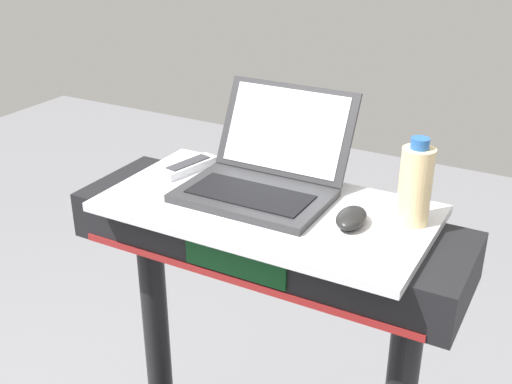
{
  "coord_description": "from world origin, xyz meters",
  "views": [
    {
      "loc": [
        0.59,
        -0.42,
        1.77
      ],
      "look_at": [
        0.0,
        0.65,
        1.21
      ],
      "focal_mm": 44.91,
      "sensor_mm": 36.0,
      "label": 1
    }
  ],
  "objects_px": {
    "water_bottle": "(415,185)",
    "tv_remote": "(189,167)",
    "computer_mouse": "(351,218)",
    "laptop": "(264,173)"
  },
  "relations": [
    {
      "from": "computer_mouse",
      "to": "tv_remote",
      "type": "xyz_separation_m",
      "value": [
        -0.46,
        0.08,
        -0.01
      ]
    },
    {
      "from": "laptop",
      "to": "tv_remote",
      "type": "height_order",
      "value": "laptop"
    },
    {
      "from": "water_bottle",
      "to": "computer_mouse",
      "type": "bearing_deg",
      "value": -144.96
    },
    {
      "from": "computer_mouse",
      "to": "tv_remote",
      "type": "height_order",
      "value": "computer_mouse"
    },
    {
      "from": "water_bottle",
      "to": "tv_remote",
      "type": "xyz_separation_m",
      "value": [
        -0.56,
        0.01,
        -0.07
      ]
    },
    {
      "from": "computer_mouse",
      "to": "tv_remote",
      "type": "relative_size",
      "value": 0.6
    },
    {
      "from": "computer_mouse",
      "to": "water_bottle",
      "type": "relative_size",
      "value": 0.54
    },
    {
      "from": "laptop",
      "to": "computer_mouse",
      "type": "relative_size",
      "value": 3.31
    },
    {
      "from": "laptop",
      "to": "computer_mouse",
      "type": "bearing_deg",
      "value": -19.19
    },
    {
      "from": "laptop",
      "to": "water_bottle",
      "type": "distance_m",
      "value": 0.34
    }
  ]
}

